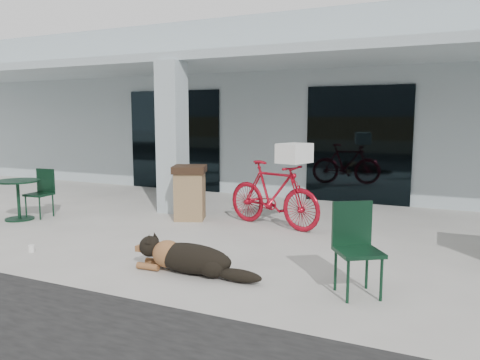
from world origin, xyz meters
The scene contains 14 objects.
ground centered at (0.00, 0.00, 0.00)m, with size 80.00×80.00×0.00m, color #B2AFA8.
building centered at (0.00, 8.50, 2.25)m, with size 22.00×7.00×4.50m, color #9CACB0.
storefront_glass_left centered at (-3.20, 4.98, 1.35)m, with size 2.80×0.06×2.70m, color black.
storefront_glass_right centered at (1.80, 4.98, 1.35)m, with size 2.40×0.06×2.70m, color black.
column centered at (-1.50, 2.30, 1.56)m, with size 0.50×0.50×3.12m, color #9CACB0.
overhang centered at (0.00, 3.60, 3.21)m, with size 22.00×2.80×0.18m, color #9CACB0.
bicycle centered at (0.91, 1.90, 0.60)m, with size 0.56×2.00×1.20m, color maroon.
laundry_basket centered at (1.34, 1.78, 1.37)m, with size 0.57×0.42×0.34m, color white.
dog centered at (0.88, -0.97, 0.22)m, with size 1.34×0.45×0.45m, color black, non-canonical shape.
cup_near_dog centered at (-1.75, -1.15, 0.05)m, with size 0.09×0.09×0.11m, color white.
cafe_table_near centered at (-3.79, 0.35, 0.39)m, with size 0.83×0.83×0.78m, color #123421, non-canonical shape.
cafe_chair_near centered at (-3.60, 0.67, 0.48)m, with size 0.43×0.47×0.96m, color #123421, non-canonical shape.
cafe_chair_far_a centered at (2.96, -0.82, 0.52)m, with size 0.47×0.51×1.04m, color #123421, non-canonical shape.
trash_receptacle centered at (-0.79, 1.80, 0.53)m, with size 0.62×0.62×1.06m, color olive, non-canonical shape.
Camera 1 is at (3.90, -5.93, 1.99)m, focal length 35.00 mm.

